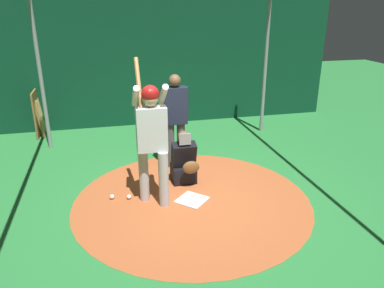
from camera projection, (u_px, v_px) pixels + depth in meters
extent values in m
plane|color=#287A38|center=(192.00, 200.00, 5.85)|extent=(25.17, 25.17, 0.00)
cylinder|color=#AD562D|center=(192.00, 200.00, 5.85)|extent=(3.70, 3.70, 0.01)
cube|color=white|center=(192.00, 200.00, 5.85)|extent=(0.59, 0.59, 0.01)
cylinder|color=#B3B3B7|center=(164.00, 179.00, 5.57)|extent=(0.15, 0.15, 0.87)
cylinder|color=#B3B3B7|center=(144.00, 174.00, 5.73)|extent=(0.15, 0.15, 0.87)
cube|color=silver|center=(152.00, 129.00, 5.37)|extent=(0.22, 0.44, 0.65)
cylinder|color=silver|center=(163.00, 95.00, 5.34)|extent=(0.53, 0.09, 0.41)
cylinder|color=silver|center=(135.00, 96.00, 5.25)|extent=(0.53, 0.09, 0.41)
sphere|color=tan|center=(150.00, 98.00, 5.21)|extent=(0.23, 0.23, 0.23)
sphere|color=#A51414|center=(150.00, 94.00, 5.19)|extent=(0.25, 0.25, 0.25)
cylinder|color=olive|center=(139.00, 85.00, 5.33)|extent=(0.54, 0.06, 0.73)
cube|color=black|center=(183.00, 173.00, 6.45)|extent=(0.40, 0.40, 0.29)
cube|color=black|center=(184.00, 155.00, 6.28)|extent=(0.30, 0.40, 0.47)
sphere|color=brown|center=(184.00, 137.00, 6.15)|extent=(0.22, 0.22, 0.22)
cube|color=gray|center=(185.00, 139.00, 6.06)|extent=(0.03, 0.19, 0.19)
ellipsoid|color=brown|center=(191.00, 167.00, 6.08)|extent=(0.12, 0.28, 0.22)
cylinder|color=#4C4C51|center=(181.00, 144.00, 6.96)|extent=(0.15, 0.15, 0.84)
cylinder|color=#4C4C51|center=(170.00, 145.00, 6.92)|extent=(0.15, 0.15, 0.84)
cube|color=#1E2338|center=(175.00, 106.00, 6.67)|extent=(0.22, 0.42, 0.67)
cylinder|color=#1E2338|center=(186.00, 102.00, 6.70)|extent=(0.09, 0.09, 0.56)
cylinder|color=#1E2338|center=(164.00, 103.00, 6.61)|extent=(0.09, 0.09, 0.56)
sphere|color=brown|center=(175.00, 80.00, 6.51)|extent=(0.22, 0.22, 0.22)
cube|color=#0C3D26|center=(152.00, 50.00, 8.97)|extent=(0.20, 9.17, 3.66)
cylinder|color=gray|center=(40.00, 76.00, 7.41)|extent=(0.08, 0.08, 3.09)
cylinder|color=gray|center=(265.00, 66.00, 8.46)|extent=(0.08, 0.08, 3.09)
cube|color=olive|center=(37.00, 112.00, 8.62)|extent=(0.94, 0.04, 1.05)
cylinder|color=tan|center=(43.00, 112.00, 9.00)|extent=(0.06, 0.19, 0.86)
cylinder|color=olive|center=(42.00, 114.00, 8.90)|extent=(0.06, 0.14, 0.83)
cylinder|color=tan|center=(42.00, 115.00, 8.79)|extent=(0.06, 0.16, 0.83)
cylinder|color=tan|center=(41.00, 116.00, 8.67)|extent=(0.06, 0.21, 0.87)
cylinder|color=tan|center=(40.00, 118.00, 8.57)|extent=(0.06, 0.13, 0.84)
cylinder|color=tan|center=(39.00, 119.00, 8.46)|extent=(0.06, 0.12, 0.85)
cylinder|color=olive|center=(39.00, 121.00, 8.35)|extent=(0.06, 0.19, 0.82)
sphere|color=white|center=(129.00, 197.00, 5.87)|extent=(0.07, 0.07, 0.07)
sphere|color=white|center=(112.00, 197.00, 5.87)|extent=(0.07, 0.07, 0.07)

